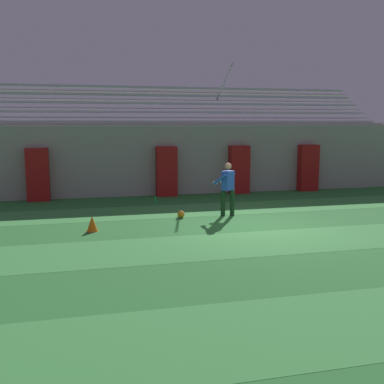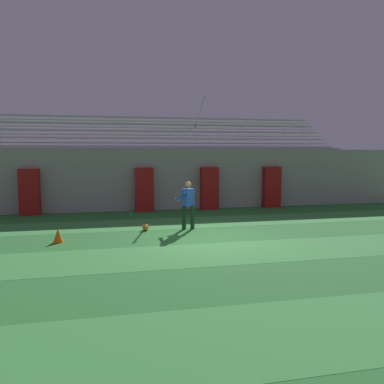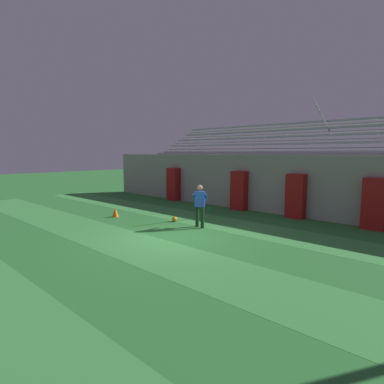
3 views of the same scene
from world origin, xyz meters
TOP-DOWN VIEW (x-y plane):
  - ground_plane at (0.00, 0.00)m, footprint 80.00×80.00m
  - turf_stripe_mid at (0.00, -1.57)m, footprint 28.00×2.21m
  - turf_stripe_far at (0.00, 2.86)m, footprint 28.00×2.21m
  - back_wall at (0.00, 6.50)m, footprint 24.00×0.60m
  - padding_pillar_gate_left at (-1.52, 5.95)m, footprint 0.81×0.44m
  - padding_pillar_gate_right at (1.52, 5.95)m, footprint 0.81×0.44m
  - padding_pillar_far_left at (-6.38, 5.95)m, footprint 0.81×0.44m
  - padding_pillar_far_right at (4.65, 5.95)m, footprint 0.81×0.44m
  - bleacher_stand at (0.00, 8.84)m, footprint 18.00×4.05m
  - goalkeeper at (-0.37, 1.70)m, footprint 0.74×0.73m
  - soccer_ball at (-1.85, 1.74)m, footprint 0.22×0.22m
  - traffic_cone at (-4.54, 0.59)m, footprint 0.30×0.30m
  - water_bottle at (-2.21, 4.45)m, footprint 0.07×0.07m

SIDE VIEW (x-z plane):
  - ground_plane at x=0.00m, z-range 0.00..0.00m
  - turf_stripe_mid at x=0.00m, z-range 0.00..0.01m
  - turf_stripe_far at x=0.00m, z-range 0.00..0.01m
  - soccer_ball at x=-1.85m, z-range 0.00..0.22m
  - water_bottle at x=-2.21m, z-range 0.00..0.24m
  - traffic_cone at x=-4.54m, z-range 0.00..0.42m
  - goalkeeper at x=-0.37m, z-range 0.12..1.79m
  - padding_pillar_gate_left at x=-1.52m, z-range 0.00..1.97m
  - padding_pillar_gate_right at x=1.52m, z-range 0.00..1.97m
  - padding_pillar_far_left at x=-6.38m, z-range 0.00..1.97m
  - padding_pillar_far_right at x=4.65m, z-range 0.00..1.97m
  - back_wall at x=0.00m, z-range 0.00..2.80m
  - bleacher_stand at x=0.00m, z-range -1.21..4.22m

